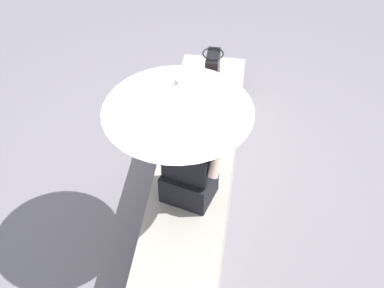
{
  "coord_description": "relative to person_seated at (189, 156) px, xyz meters",
  "views": [
    {
      "loc": [
        -3.13,
        -0.41,
        3.62
      ],
      "look_at": [
        -0.16,
        -0.0,
        0.77
      ],
      "focal_mm": 56.26,
      "sensor_mm": 36.0,
      "label": 1
    }
  ],
  "objects": [
    {
      "name": "ground_plane",
      "position": [
        0.32,
        0.0,
        -0.8
      ],
      "size": [
        14.0,
        14.0,
        0.0
      ],
      "primitive_type": "plane",
      "color": "slate"
    },
    {
      "name": "stone_bench",
      "position": [
        0.32,
        0.0,
        -0.6
      ],
      "size": [
        2.76,
        0.56,
        0.42
      ],
      "primitive_type": "cube",
      "color": "#A8A093",
      "rests_on": "ground"
    },
    {
      "name": "person_seated",
      "position": [
        0.0,
        0.0,
        0.0
      ],
      "size": [
        0.36,
        0.51,
        0.9
      ],
      "color": "black",
      "rests_on": "stone_bench"
    },
    {
      "name": "parasol",
      "position": [
        -0.02,
        0.06,
        0.51
      ],
      "size": [
        0.95,
        0.95,
        1.04
      ],
      "color": "#B7B7BC",
      "rests_on": "stone_bench"
    },
    {
      "name": "handbag_black",
      "position": [
        1.33,
        -0.02,
        -0.24
      ],
      "size": [
        0.24,
        0.18,
        0.3
      ],
      "color": "black",
      "rests_on": "stone_bench"
    },
    {
      "name": "magazine",
      "position": [
        1.02,
        -0.02,
        -0.38
      ],
      "size": [
        0.33,
        0.29,
        0.01
      ],
      "primitive_type": "cube",
      "rotation": [
        0.0,
        0.0,
        0.38
      ],
      "color": "#D83866",
      "rests_on": "stone_bench"
    }
  ]
}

